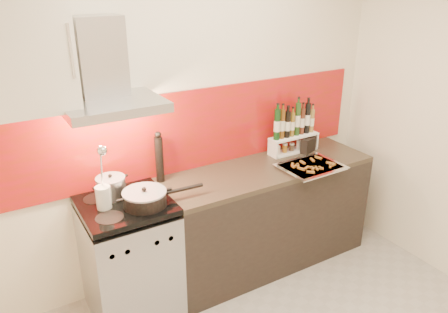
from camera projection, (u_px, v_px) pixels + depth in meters
back_wall at (194, 120)px, 3.39m from camera, size 3.40×0.02×2.60m
backsplash at (201, 129)px, 3.43m from camera, size 3.00×0.02×0.64m
range_stove at (130, 260)px, 3.14m from camera, size 0.60×0.60×0.91m
counter at (265, 215)px, 3.71m from camera, size 1.80×0.60×0.90m
range_hood at (106, 77)px, 2.76m from camera, size 0.62×0.50×0.61m
upper_cabinet at (4, 51)px, 2.41m from camera, size 0.70×0.35×0.72m
stock_pot at (111, 187)px, 3.01m from camera, size 0.20×0.20×0.17m
saute_pan at (146, 198)px, 2.91m from camera, size 0.57×0.30×0.14m
utensil_jar at (103, 191)px, 2.84m from camera, size 0.10×0.15×0.48m
pepper_mill at (159, 158)px, 3.22m from camera, size 0.06×0.06×0.39m
step_shelf at (293, 131)px, 3.76m from camera, size 0.47×0.13×0.44m
caddy_box at (308, 145)px, 3.81m from camera, size 0.17×0.12×0.13m
baking_tray at (311, 167)px, 3.50m from camera, size 0.50×0.39×0.03m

